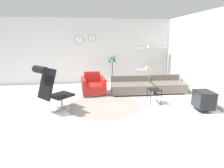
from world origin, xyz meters
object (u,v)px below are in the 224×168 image
(couch_low, at_px, (131,87))
(crt_television, at_px, (203,100))
(shelf_unit, at_px, (152,57))
(couch_second, at_px, (167,85))
(lounge_chair, at_px, (51,86))
(armchair_red, at_px, (93,86))
(potted_plant, at_px, (112,71))
(side_table, at_px, (154,91))

(couch_low, relative_size, crt_television, 2.66)
(crt_television, distance_m, shelf_unit, 3.48)
(crt_television, height_order, shelf_unit, shelf_unit)
(crt_television, bearing_deg, couch_second, 9.76)
(lounge_chair, bearing_deg, shelf_unit, 83.24)
(armchair_red, distance_m, crt_television, 3.59)
(crt_television, bearing_deg, potted_plant, 36.92)
(couch_low, bearing_deg, couch_second, -177.26)
(lounge_chair, bearing_deg, side_table, 50.82)
(lounge_chair, distance_m, potted_plant, 3.46)
(lounge_chair, height_order, crt_television, lounge_chair)
(lounge_chair, relative_size, crt_television, 2.32)
(crt_television, xyz_separation_m, shelf_unit, (-0.32, 3.36, 0.84))
(armchair_red, xyz_separation_m, shelf_unit, (2.68, 1.38, 0.86))
(couch_second, bearing_deg, shelf_unit, -82.60)
(crt_television, height_order, potted_plant, potted_plant)
(side_table, distance_m, shelf_unit, 2.88)
(couch_second, height_order, shelf_unit, shelf_unit)
(lounge_chair, relative_size, couch_low, 0.87)
(armchair_red, bearing_deg, side_table, 138.92)
(shelf_unit, bearing_deg, couch_second, -85.31)
(armchair_red, bearing_deg, lounge_chair, 47.01)
(lounge_chair, bearing_deg, couch_second, 66.28)
(couch_second, distance_m, side_table, 1.55)
(lounge_chair, xyz_separation_m, potted_plant, (2.01, 2.81, -0.14))
(armchair_red, height_order, couch_low, armchair_red)
(armchair_red, relative_size, shelf_unit, 0.45)
(couch_low, bearing_deg, armchair_red, -0.20)
(couch_low, relative_size, potted_plant, 1.13)
(potted_plant, bearing_deg, lounge_chair, -125.68)
(shelf_unit, bearing_deg, lounge_chair, -142.64)
(lounge_chair, distance_m, couch_second, 4.23)
(couch_low, xyz_separation_m, crt_television, (1.61, -1.91, 0.08))
(side_table, bearing_deg, lounge_chair, -175.06)
(lounge_chair, xyz_separation_m, shelf_unit, (3.82, 2.92, 0.40))
(armchair_red, bearing_deg, shelf_unit, -159.03)
(side_table, distance_m, crt_television, 1.36)
(armchair_red, height_order, potted_plant, potted_plant)
(couch_second, relative_size, crt_television, 2.15)
(armchair_red, xyz_separation_m, side_table, (1.84, -1.28, 0.12))
(shelf_unit, bearing_deg, side_table, -107.48)
(armchair_red, distance_m, couch_second, 2.80)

